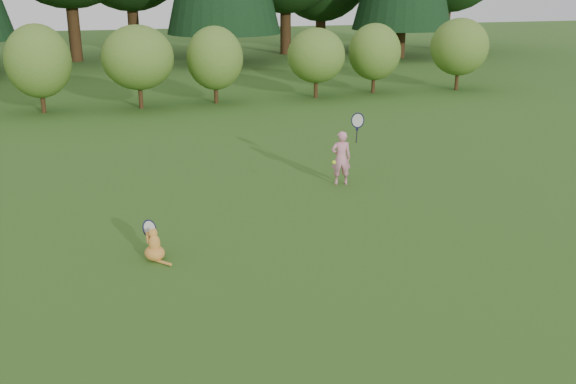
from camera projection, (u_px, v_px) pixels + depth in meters
name	position (u px, v px, depth m)	size (l,w,h in m)	color
ground	(291.00, 252.00, 9.77)	(100.00, 100.00, 0.00)	#274E16
shrub_row	(176.00, 62.00, 21.16)	(28.00, 3.00, 2.80)	#506C21
child	(342.00, 157.00, 12.89)	(0.66, 0.45, 1.65)	pink
cat	(154.00, 243.00, 9.46)	(0.43, 0.75, 0.66)	orange
tennis_ball	(334.00, 162.00, 11.43)	(0.07, 0.07, 0.07)	#B2DD1A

